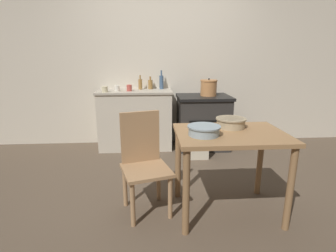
{
  "coord_description": "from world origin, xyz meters",
  "views": [
    {
      "loc": [
        -0.21,
        -2.61,
        1.39
      ],
      "look_at": [
        0.0,
        0.38,
        0.57
      ],
      "focal_mm": 28.0,
      "sensor_mm": 36.0,
      "label": 1
    }
  ],
  "objects_px": {
    "bottle_far_left": "(161,82)",
    "cup_center": "(105,89)",
    "mixing_bowl_small": "(204,130)",
    "cup_center_right": "(129,88)",
    "mixing_bowl_large": "(231,122)",
    "cup_center_left": "(117,88)",
    "work_table": "(230,146)",
    "flour_sack": "(198,147)",
    "stove": "(203,122)",
    "stock_pot": "(209,88)",
    "bottle_mid_left": "(150,84)",
    "chair": "(144,161)",
    "bottle_left": "(140,84)"
  },
  "relations": [
    {
      "from": "bottle_mid_left",
      "to": "cup_center_left",
      "type": "xyz_separation_m",
      "value": [
        -0.49,
        -0.21,
        -0.03
      ]
    },
    {
      "from": "flour_sack",
      "to": "cup_center_right",
      "type": "height_order",
      "value": "cup_center_right"
    },
    {
      "from": "cup_center_left",
      "to": "mixing_bowl_large",
      "type": "bearing_deg",
      "value": -53.37
    },
    {
      "from": "cup_center_right",
      "to": "cup_center_left",
      "type": "bearing_deg",
      "value": 177.04
    },
    {
      "from": "bottle_far_left",
      "to": "bottle_left",
      "type": "relative_size",
      "value": 1.32
    },
    {
      "from": "stove",
      "to": "flour_sack",
      "type": "xyz_separation_m",
      "value": [
        -0.15,
        -0.46,
        -0.25
      ]
    },
    {
      "from": "bottle_far_left",
      "to": "cup_center_right",
      "type": "relative_size",
      "value": 3.1
    },
    {
      "from": "mixing_bowl_large",
      "to": "cup_center_right",
      "type": "xyz_separation_m",
      "value": [
        -1.02,
        1.6,
        0.13
      ]
    },
    {
      "from": "bottle_mid_left",
      "to": "cup_center",
      "type": "xyz_separation_m",
      "value": [
        -0.64,
        -0.32,
        -0.03
      ]
    },
    {
      "from": "chair",
      "to": "bottle_left",
      "type": "relative_size",
      "value": 4.2
    },
    {
      "from": "work_table",
      "to": "cup_center",
      "type": "distance_m",
      "value": 2.13
    },
    {
      "from": "mixing_bowl_small",
      "to": "cup_center_right",
      "type": "relative_size",
      "value": 2.99
    },
    {
      "from": "chair",
      "to": "cup_center_left",
      "type": "bearing_deg",
      "value": 87.94
    },
    {
      "from": "work_table",
      "to": "stock_pot",
      "type": "xyz_separation_m",
      "value": [
        0.19,
        1.76,
        0.29
      ]
    },
    {
      "from": "flour_sack",
      "to": "work_table",
      "type": "bearing_deg",
      "value": -88.82
    },
    {
      "from": "stock_pot",
      "to": "mixing_bowl_small",
      "type": "height_order",
      "value": "stock_pot"
    },
    {
      "from": "stove",
      "to": "cup_center_right",
      "type": "relative_size",
      "value": 8.79
    },
    {
      "from": "stock_pot",
      "to": "cup_center_left",
      "type": "relative_size",
      "value": 3.16
    },
    {
      "from": "mixing_bowl_small",
      "to": "cup_center_right",
      "type": "xyz_separation_m",
      "value": [
        -0.73,
        1.82,
        0.13
      ]
    },
    {
      "from": "stove",
      "to": "bottle_mid_left",
      "type": "distance_m",
      "value": 0.99
    },
    {
      "from": "cup_center_right",
      "to": "work_table",
      "type": "bearing_deg",
      "value": -60.96
    },
    {
      "from": "stock_pot",
      "to": "stove",
      "type": "bearing_deg",
      "value": 176.47
    },
    {
      "from": "mixing_bowl_large",
      "to": "cup_center_right",
      "type": "bearing_deg",
      "value": 122.5
    },
    {
      "from": "stock_pot",
      "to": "cup_center_left",
      "type": "distance_m",
      "value": 1.35
    },
    {
      "from": "mixing_bowl_small",
      "to": "cup_center_right",
      "type": "distance_m",
      "value": 1.97
    },
    {
      "from": "bottle_left",
      "to": "flour_sack",
      "type": "bearing_deg",
      "value": -38.53
    },
    {
      "from": "stove",
      "to": "cup_center_right",
      "type": "height_order",
      "value": "cup_center_right"
    },
    {
      "from": "bottle_mid_left",
      "to": "stove",
      "type": "bearing_deg",
      "value": -14.98
    },
    {
      "from": "stove",
      "to": "mixing_bowl_large",
      "type": "relative_size",
      "value": 2.97
    },
    {
      "from": "cup_center_left",
      "to": "cup_center_right",
      "type": "bearing_deg",
      "value": -2.96
    },
    {
      "from": "flour_sack",
      "to": "mixing_bowl_small",
      "type": "distance_m",
      "value": 1.53
    },
    {
      "from": "cup_center_left",
      "to": "bottle_far_left",
      "type": "bearing_deg",
      "value": 17.13
    },
    {
      "from": "bottle_left",
      "to": "cup_center",
      "type": "bearing_deg",
      "value": -149.73
    },
    {
      "from": "work_table",
      "to": "flour_sack",
      "type": "height_order",
      "value": "work_table"
    },
    {
      "from": "flour_sack",
      "to": "stove",
      "type": "bearing_deg",
      "value": 71.45
    },
    {
      "from": "bottle_left",
      "to": "stock_pot",
      "type": "bearing_deg",
      "value": -9.94
    },
    {
      "from": "flour_sack",
      "to": "cup_center_left",
      "type": "relative_size",
      "value": 3.68
    },
    {
      "from": "mixing_bowl_small",
      "to": "stove",
      "type": "bearing_deg",
      "value": 78.5
    },
    {
      "from": "bottle_far_left",
      "to": "cup_center",
      "type": "height_order",
      "value": "bottle_far_left"
    },
    {
      "from": "cup_center_left",
      "to": "cup_center",
      "type": "height_order",
      "value": "same"
    },
    {
      "from": "stove",
      "to": "stock_pot",
      "type": "height_order",
      "value": "stock_pot"
    },
    {
      "from": "chair",
      "to": "flour_sack",
      "type": "height_order",
      "value": "chair"
    },
    {
      "from": "work_table",
      "to": "bottle_far_left",
      "type": "height_order",
      "value": "bottle_far_left"
    },
    {
      "from": "stove",
      "to": "cup_center_left",
      "type": "height_order",
      "value": "cup_center_left"
    },
    {
      "from": "bottle_mid_left",
      "to": "stock_pot",
      "type": "bearing_deg",
      "value": -14.11
    },
    {
      "from": "stock_pot",
      "to": "cup_center",
      "type": "distance_m",
      "value": 1.51
    },
    {
      "from": "stock_pot",
      "to": "cup_center_right",
      "type": "distance_m",
      "value": 1.17
    },
    {
      "from": "stock_pot",
      "to": "cup_center_right",
      "type": "height_order",
      "value": "stock_pot"
    },
    {
      "from": "mixing_bowl_large",
      "to": "bottle_left",
      "type": "relative_size",
      "value": 1.26
    },
    {
      "from": "work_table",
      "to": "chair",
      "type": "bearing_deg",
      "value": 171.38
    }
  ]
}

